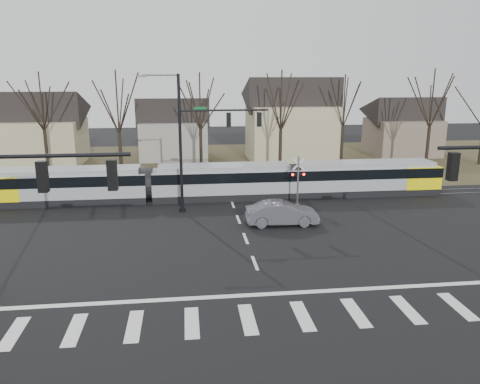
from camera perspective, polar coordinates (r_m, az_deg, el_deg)
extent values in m
plane|color=black|center=(24.48, 2.53, -10.47)|extent=(140.00, 140.00, 0.00)
cube|color=#38331E|center=(55.00, -2.83, 3.59)|extent=(140.00, 28.00, 0.01)
cube|color=silver|center=(21.84, -25.86, -15.24)|extent=(0.60, 2.60, 0.01)
cube|color=silver|center=(21.18, -19.49, -15.53)|extent=(0.60, 2.60, 0.01)
cube|color=silver|center=(20.78, -12.78, -15.64)|extent=(0.60, 2.60, 0.01)
cube|color=silver|center=(20.64, -5.89, -15.54)|extent=(0.60, 2.60, 0.01)
cube|color=silver|center=(20.79, 0.97, -15.23)|extent=(0.60, 2.60, 0.01)
cube|color=silver|center=(21.21, 7.63, -14.72)|extent=(0.60, 2.60, 0.01)
cube|color=silver|center=(21.89, 13.92, -14.07)|extent=(0.60, 2.60, 0.01)
cube|color=silver|center=(22.80, 19.73, -13.32)|extent=(0.60, 2.60, 0.01)
cube|color=silver|center=(23.91, 25.02, -12.51)|extent=(0.60, 2.60, 0.01)
cube|color=silver|center=(22.88, 3.27, -12.33)|extent=(28.00, 0.35, 0.01)
cube|color=silver|center=(26.28, 1.82, -8.64)|extent=(0.18, 2.00, 0.01)
cube|color=silver|center=(29.96, 0.68, -5.67)|extent=(0.18, 2.00, 0.01)
cube|color=silver|center=(33.72, -0.20, -3.36)|extent=(0.18, 2.00, 0.01)
cube|color=silver|center=(37.53, -0.90, -1.51)|extent=(0.18, 2.00, 0.01)
cube|color=silver|center=(41.37, -1.47, -0.01)|extent=(0.18, 2.00, 0.01)
cube|color=silver|center=(45.24, -1.94, 1.24)|extent=(0.18, 2.00, 0.01)
cube|color=silver|center=(49.13, -2.34, 2.29)|extent=(0.18, 2.00, 0.01)
cube|color=silver|center=(53.04, -2.68, 3.19)|extent=(0.18, 2.00, 0.01)
cube|color=#59595E|center=(38.58, -1.07, -1.03)|extent=(90.00, 0.12, 0.06)
cube|color=#59595E|center=(39.92, -1.27, -0.50)|extent=(90.00, 0.12, 0.06)
cube|color=gray|center=(40.09, -20.40, 0.70)|extent=(12.71, 2.74, 2.85)
cube|color=black|center=(39.96, -20.47, 1.51)|extent=(12.73, 2.78, 0.83)
cube|color=#FFF307|center=(41.47, -26.85, 0.60)|extent=(3.13, 2.80, 1.91)
cube|color=gray|center=(39.05, -1.99, 1.27)|extent=(11.73, 2.74, 2.85)
cube|color=black|center=(38.93, -2.00, 2.09)|extent=(11.75, 2.78, 0.83)
cube|color=gray|center=(41.85, 14.93, 1.67)|extent=(12.71, 2.74, 2.85)
cube|color=black|center=(41.73, 14.98, 2.44)|extent=(12.73, 2.78, 0.83)
cube|color=#FFF307|center=(43.81, 20.78, 1.89)|extent=(3.13, 2.80, 1.91)
imported|color=#4F5057|center=(32.52, 5.13, -2.59)|extent=(2.09, 5.12, 1.65)
cylinder|color=black|center=(16.91, -24.22, 4.01)|extent=(6.50, 0.14, 0.14)
cube|color=black|center=(16.94, -22.93, 1.74)|extent=(0.32, 0.32, 1.05)
sphere|color=#FF0C07|center=(16.88, -23.04, 2.83)|extent=(0.22, 0.22, 0.22)
cube|color=black|center=(16.45, -15.30, 2.02)|extent=(0.32, 0.32, 1.05)
sphere|color=#FF0C07|center=(16.39, -15.38, 3.15)|extent=(0.22, 0.22, 0.22)
cube|color=black|center=(19.00, 24.52, 2.84)|extent=(0.32, 0.32, 1.05)
sphere|color=#FF0C07|center=(18.94, 24.63, 3.81)|extent=(0.22, 0.22, 0.22)
cylinder|color=black|center=(34.80, -7.27, 5.70)|extent=(0.22, 0.22, 10.20)
cylinder|color=black|center=(35.87, -7.03, -2.14)|extent=(0.44, 0.44, 0.30)
cylinder|color=black|center=(34.64, -1.94, 9.93)|extent=(6.50, 0.14, 0.14)
cube|color=#0C5926|center=(34.52, -4.89, 10.13)|extent=(0.90, 0.03, 0.22)
cube|color=black|center=(34.73, -1.39, 8.79)|extent=(0.32, 0.32, 1.05)
sphere|color=#FF0C07|center=(34.70, -1.40, 9.33)|extent=(0.22, 0.22, 0.22)
cube|color=black|center=(35.01, 2.36, 8.83)|extent=(0.32, 0.32, 1.05)
sphere|color=#FF0C07|center=(34.98, 2.37, 9.37)|extent=(0.22, 0.22, 0.22)
cube|color=#59595B|center=(34.53, -11.81, 13.66)|extent=(0.55, 0.22, 0.14)
cylinder|color=#59595B|center=(36.72, 7.07, 1.24)|extent=(0.14, 0.14, 4.00)
cylinder|color=#59595B|center=(37.19, 6.98, -1.62)|extent=(0.36, 0.36, 0.20)
cube|color=silver|center=(36.43, 7.14, 3.38)|extent=(0.95, 0.04, 0.95)
cube|color=silver|center=(36.43, 7.14, 3.38)|extent=(0.95, 0.04, 0.95)
cube|color=black|center=(36.59, 7.10, 2.15)|extent=(1.00, 0.10, 0.12)
sphere|color=#FF0C07|center=(36.41, 6.44, 2.11)|extent=(0.18, 0.18, 0.18)
sphere|color=#FF0C07|center=(36.62, 7.81, 2.14)|extent=(0.18, 0.18, 0.18)
cube|color=tan|center=(58.76, -22.96, 5.63)|extent=(9.00, 8.00, 5.00)
cube|color=gray|center=(58.48, -8.06, 6.34)|extent=(8.00, 7.00, 4.50)
cube|color=tan|center=(56.79, 6.22, 7.18)|extent=(10.00, 8.00, 6.50)
cube|color=#6D5E50|center=(63.79, 19.12, 6.36)|extent=(8.00, 7.00, 4.50)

